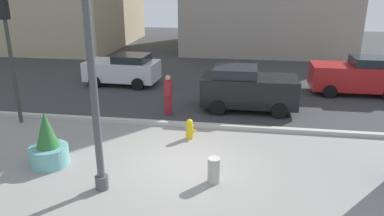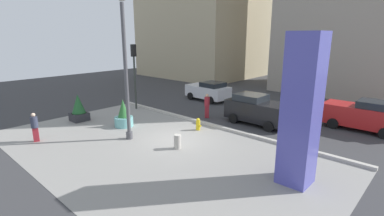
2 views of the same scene
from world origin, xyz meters
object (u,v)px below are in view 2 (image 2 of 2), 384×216
Objects in this scene: art_pillar_blue at (301,111)px; car_curb_east at (364,115)px; potted_plant_near_right at (124,116)px; pedestrian_by_curb at (207,105)px; fire_hydrant at (198,124)px; concrete_bollard at (177,142)px; car_curb_west at (258,109)px; pedestrian_on_sidewalk at (35,126)px; lamp_post at (126,73)px; potted_plant_curbside at (79,109)px; car_passing_lane at (208,91)px; traffic_light_corner at (134,66)px.

art_pillar_blue is 1.31× the size of car_curb_east.
potted_plant_near_right is at bearing -177.55° from art_pillar_blue.
potted_plant_near_right is at bearing -117.65° from pedestrian_by_curb.
art_pillar_blue is 7.69m from fire_hydrant.
art_pillar_blue is 7.67× the size of fire_hydrant.
concrete_bollard is 6.54m from car_curb_west.
fire_hydrant is 9.02m from pedestrian_on_sidewalk.
lamp_post reaches higher than car_curb_east.
potted_plant_near_right is 5.09m from concrete_bollard.
potted_plant_curbside reaches higher than pedestrian_on_sidewalk.
pedestrian_by_curb is (-3.26, -1.17, 0.00)m from car_curb_west.
car_passing_lane is at bearing 142.68° from art_pillar_blue.
potted_plant_curbside is 2.41× the size of fire_hydrant.
art_pillar_blue is at bearing -37.32° from car_passing_lane.
pedestrian_by_curb is (5.87, 6.33, 0.12)m from potted_plant_curbside.
car_passing_lane is at bearing 128.26° from pedestrian_by_curb.
traffic_light_corner is 3.07× the size of pedestrian_on_sidewalk.
fire_hydrant is 0.18× the size of car_curb_west.
potted_plant_curbside reaches higher than potted_plant_near_right.
car_curb_east is at bearing 26.72° from pedestrian_by_curb.
art_pillar_blue reaches higher than fire_hydrant.
fire_hydrant is 7.55m from traffic_light_corner.
pedestrian_on_sidewalk is (-12.13, -5.20, -1.99)m from art_pillar_blue.
potted_plant_near_right is at bearing 75.03° from pedestrian_on_sidewalk.
lamp_post is at bearing -94.91° from pedestrian_by_curb.
car_curb_west is (8.90, 2.99, -2.37)m from traffic_light_corner.
art_pillar_blue is 7.67× the size of concrete_bollard.
pedestrian_on_sidewalk is (-1.27, -4.73, 0.24)m from potted_plant_near_right.
car_curb_east is at bearing 36.33° from potted_plant_curbside.
car_passing_lane is 2.45× the size of pedestrian_on_sidewalk.
car_curb_west reaches higher than fire_hydrant.
car_curb_east reaches higher than pedestrian_by_curb.
potted_plant_near_right is 4.91m from pedestrian_on_sidewalk.
potted_plant_curbside is 8.19m from fire_hydrant.
potted_plant_curbside is 10.94m from car_passing_lane.
art_pillar_blue is 1.17× the size of traffic_light_corner.
car_curb_west is 6.26m from car_curb_east.
lamp_post is 1.30× the size of art_pillar_blue.
potted_plant_near_right reaches higher than pedestrian_on_sidewalk.
potted_plant_curbside is at bearing 120.03° from pedestrian_on_sidewalk.
car_curb_east is 18.88m from pedestrian_on_sidewalk.
car_curb_east is (6.20, 9.65, 0.57)m from concrete_bollard.
pedestrian_by_curb is (2.63, 5.02, 0.30)m from potted_plant_near_right.
art_pillar_blue is 3.31× the size of potted_plant_near_right.
car_curb_west is 13.06m from pedestrian_on_sidewalk.
potted_plant_near_right is 1.08× the size of pedestrian_on_sidewalk.
car_curb_west is (0.82, 6.46, 0.57)m from concrete_bollard.
concrete_bollard is at bearing -97.20° from car_curb_west.
car_curb_west is at bearing 46.39° from potted_plant_near_right.
pedestrian_by_curb is at bearing 17.89° from traffic_light_corner.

